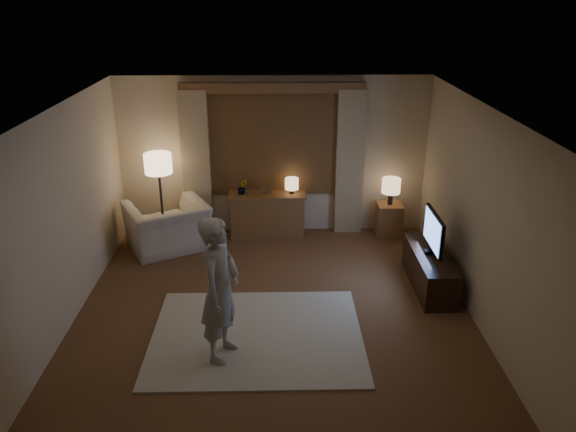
{
  "coord_description": "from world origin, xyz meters",
  "views": [
    {
      "loc": [
        0.04,
        -6.09,
        3.87
      ],
      "look_at": [
        0.19,
        0.6,
        1.12
      ],
      "focal_mm": 35.0,
      "sensor_mm": 36.0,
      "label": 1
    }
  ],
  "objects_px": {
    "tv_stand": "(430,270)",
    "person": "(220,289)",
    "side_table": "(389,220)",
    "armchair": "(168,227)",
    "sideboard": "(268,216)"
  },
  "relations": [
    {
      "from": "tv_stand",
      "to": "person",
      "type": "xyz_separation_m",
      "value": [
        -2.72,
        -1.53,
        0.6
      ]
    },
    {
      "from": "side_table",
      "to": "tv_stand",
      "type": "height_order",
      "value": "side_table"
    },
    {
      "from": "person",
      "to": "armchair",
      "type": "bearing_deg",
      "value": 39.55
    },
    {
      "from": "sideboard",
      "to": "armchair",
      "type": "distance_m",
      "value": 1.64
    },
    {
      "from": "side_table",
      "to": "person",
      "type": "xyz_separation_m",
      "value": [
        -2.48,
        -3.26,
        0.57
      ]
    },
    {
      "from": "tv_stand",
      "to": "person",
      "type": "height_order",
      "value": "person"
    },
    {
      "from": "sideboard",
      "to": "side_table",
      "type": "height_order",
      "value": "sideboard"
    },
    {
      "from": "sideboard",
      "to": "tv_stand",
      "type": "xyz_separation_m",
      "value": [
        2.25,
        -1.78,
        -0.1
      ]
    },
    {
      "from": "side_table",
      "to": "tv_stand",
      "type": "relative_size",
      "value": 0.4
    },
    {
      "from": "side_table",
      "to": "tv_stand",
      "type": "bearing_deg",
      "value": -82.03
    },
    {
      "from": "sideboard",
      "to": "armchair",
      "type": "bearing_deg",
      "value": -162.55
    },
    {
      "from": "armchair",
      "to": "tv_stand",
      "type": "height_order",
      "value": "armchair"
    },
    {
      "from": "sideboard",
      "to": "side_table",
      "type": "distance_m",
      "value": 2.01
    },
    {
      "from": "armchair",
      "to": "tv_stand",
      "type": "bearing_deg",
      "value": 133.69
    },
    {
      "from": "armchair",
      "to": "side_table",
      "type": "xyz_separation_m",
      "value": [
        3.57,
        0.44,
        -0.1
      ]
    }
  ]
}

